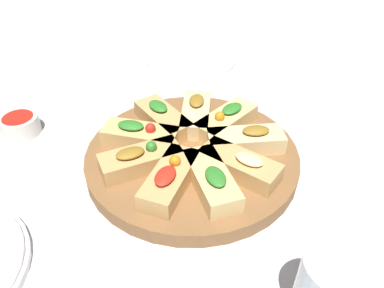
# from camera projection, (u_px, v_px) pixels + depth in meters

# --- Properties ---
(ground_plane) EXTENTS (3.00, 3.00, 0.00)m
(ground_plane) POSITION_uv_depth(u_px,v_px,m) (192.00, 162.00, 0.58)
(ground_plane) COLOR silver
(serving_board) EXTENTS (0.32, 0.32, 0.02)m
(serving_board) POSITION_uv_depth(u_px,v_px,m) (192.00, 157.00, 0.57)
(serving_board) COLOR brown
(serving_board) RESTS_ON ground_plane
(focaccia_slice_0) EXTENTS (0.11, 0.11, 0.04)m
(focaccia_slice_0) POSITION_uv_depth(u_px,v_px,m) (170.00, 178.00, 0.49)
(focaccia_slice_0) COLOR tan
(focaccia_slice_0) RESTS_ON serving_board
(focaccia_slice_1) EXTENTS (0.06, 0.12, 0.04)m
(focaccia_slice_1) POSITION_uv_depth(u_px,v_px,m) (211.00, 179.00, 0.49)
(focaccia_slice_1) COLOR #DBB775
(focaccia_slice_1) RESTS_ON serving_board
(focaccia_slice_2) EXTENTS (0.09, 0.12, 0.04)m
(focaccia_slice_2) POSITION_uv_depth(u_px,v_px,m) (240.00, 165.00, 0.52)
(focaccia_slice_2) COLOR tan
(focaccia_slice_2) RESTS_ON serving_board
(focaccia_slice_3) EXTENTS (0.12, 0.08, 0.04)m
(focaccia_slice_3) POSITION_uv_depth(u_px,v_px,m) (246.00, 140.00, 0.56)
(focaccia_slice_3) COLOR #E5C689
(focaccia_slice_3) RESTS_ON serving_board
(focaccia_slice_4) EXTENTS (0.12, 0.08, 0.04)m
(focaccia_slice_4) POSITION_uv_depth(u_px,v_px,m) (226.00, 120.00, 0.60)
(focaccia_slice_4) COLOR #DBB775
(focaccia_slice_4) RESTS_ON serving_board
(focaccia_slice_5) EXTENTS (0.10, 0.12, 0.04)m
(focaccia_slice_5) POSITION_uv_depth(u_px,v_px,m) (196.00, 113.00, 0.62)
(focaccia_slice_5) COLOR #E5C689
(focaccia_slice_5) RESTS_ON serving_board
(focaccia_slice_6) EXTENTS (0.06, 0.12, 0.04)m
(focaccia_slice_6) POSITION_uv_depth(u_px,v_px,m) (163.00, 118.00, 0.61)
(focaccia_slice_6) COLOR tan
(focaccia_slice_6) RESTS_ON serving_board
(focaccia_slice_7) EXTENTS (0.12, 0.11, 0.04)m
(focaccia_slice_7) POSITION_uv_depth(u_px,v_px,m) (140.00, 135.00, 0.57)
(focaccia_slice_7) COLOR tan
(focaccia_slice_7) RESTS_ON serving_board
(focaccia_slice_8) EXTENTS (0.12, 0.05, 0.04)m
(focaccia_slice_8) POSITION_uv_depth(u_px,v_px,m) (139.00, 158.00, 0.53)
(focaccia_slice_8) COLOR tan
(focaccia_slice_8) RESTS_ON serving_board
(plate_right) EXTENTS (0.21, 0.21, 0.02)m
(plate_right) POSITION_uv_depth(u_px,v_px,m) (191.00, 58.00, 0.86)
(plate_right) COLOR white
(plate_right) RESTS_ON ground_plane
(dipping_bowl) EXTENTS (0.06, 0.06, 0.03)m
(dipping_bowl) POSITION_uv_depth(u_px,v_px,m) (20.00, 124.00, 0.63)
(dipping_bowl) COLOR silver
(dipping_bowl) RESTS_ON ground_plane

